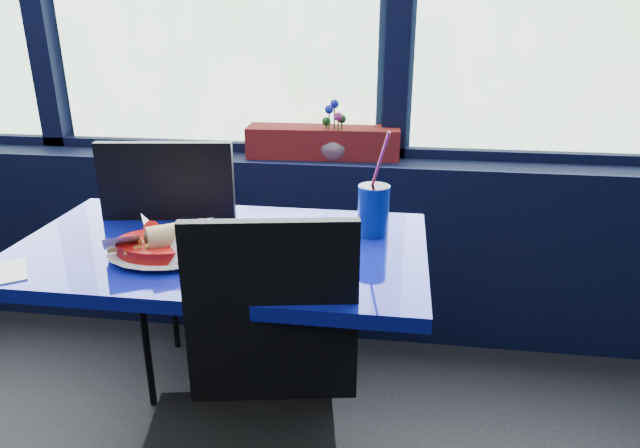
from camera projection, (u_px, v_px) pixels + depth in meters
The scene contains 9 objects.
window_sill at pixel (219, 238), 2.64m from camera, with size 5.00×0.26×0.80m, color black.
near_table at pixel (224, 299), 1.74m from camera, with size 1.20×0.70×0.75m.
chair_near_front at pixel (253, 404), 1.31m from camera, with size 0.50×0.51×0.96m.
chair_near_back at pixel (193, 251), 2.05m from camera, with size 0.51×0.52×1.01m.
planter_box at pixel (323, 142), 2.43m from camera, with size 0.64×0.16×0.13m, color maroon.
flower_vase at pixel (334, 142), 2.38m from camera, with size 0.16×0.16×0.25m.
food_basket at pixel (164, 245), 1.58m from camera, with size 0.30×0.29×0.10m.
ketchup_bottle at pixel (223, 186), 1.91m from camera, with size 0.06×0.06×0.21m.
soda_cup at pixel (373, 209), 1.73m from camera, with size 0.10×0.10×0.32m.
Camera 1 is at (0.81, 0.51, 1.40)m, focal length 32.00 mm.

